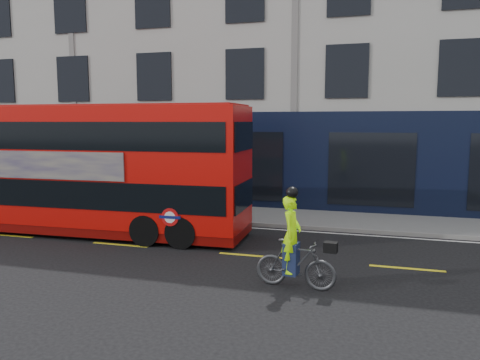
% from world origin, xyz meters
% --- Properties ---
extents(ground, '(120.00, 120.00, 0.00)m').
position_xyz_m(ground, '(0.00, 0.00, 0.00)').
color(ground, black).
rests_on(ground, ground).
extents(pavement, '(60.00, 3.00, 0.12)m').
position_xyz_m(pavement, '(0.00, 6.50, 0.06)').
color(pavement, gray).
rests_on(pavement, ground).
extents(kerb, '(60.00, 0.12, 0.13)m').
position_xyz_m(kerb, '(0.00, 5.00, 0.07)').
color(kerb, gray).
rests_on(kerb, ground).
extents(building_terrace, '(50.00, 10.07, 15.00)m').
position_xyz_m(building_terrace, '(0.00, 12.94, 7.49)').
color(building_terrace, '#AFACA5').
rests_on(building_terrace, ground).
extents(road_edge_line, '(58.00, 0.10, 0.01)m').
position_xyz_m(road_edge_line, '(0.00, 4.70, 0.00)').
color(road_edge_line, silver).
rests_on(road_edge_line, ground).
extents(lane_dashes, '(58.00, 0.12, 0.01)m').
position_xyz_m(lane_dashes, '(0.00, 1.50, 0.00)').
color(lane_dashes, yellow).
rests_on(lane_dashes, ground).
extents(bus, '(10.33, 2.66, 4.13)m').
position_xyz_m(bus, '(-5.62, 2.58, 2.12)').
color(bus, red).
rests_on(bus, ground).
extents(cyclist, '(1.83, 0.67, 2.24)m').
position_xyz_m(cyclist, '(1.54, -0.61, 0.75)').
color(cyclist, '#404245').
rests_on(cyclist, ground).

